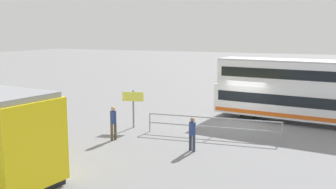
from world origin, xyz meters
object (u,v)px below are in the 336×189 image
at_px(pedestrian_crossing, 192,132).
at_px(double_decker_bus, 313,92).
at_px(pedestrian_near_railing, 113,121).
at_px(info_sign, 133,101).

bearing_deg(pedestrian_crossing, double_decker_bus, -119.79).
xyz_separation_m(double_decker_bus, pedestrian_near_railing, (9.09, 7.99, -0.96)).
xyz_separation_m(pedestrian_near_railing, info_sign, (0.38, -2.81, 0.52)).
distance_m(double_decker_bus, pedestrian_crossing, 9.46).
height_order(double_decker_bus, pedestrian_near_railing, double_decker_bus).
xyz_separation_m(pedestrian_near_railing, pedestrian_crossing, (-4.41, 0.17, -0.11)).
relative_size(double_decker_bus, info_sign, 5.47).
distance_m(pedestrian_near_railing, info_sign, 2.89).
distance_m(pedestrian_crossing, info_sign, 5.68).
bearing_deg(info_sign, pedestrian_near_railing, 97.65).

